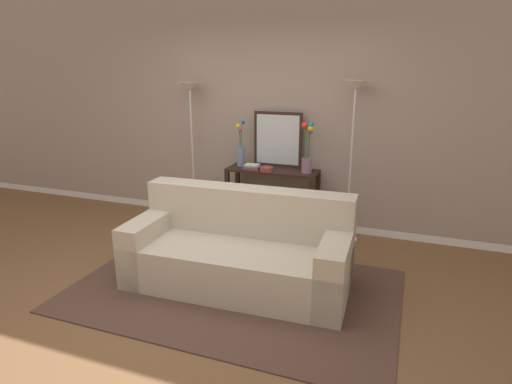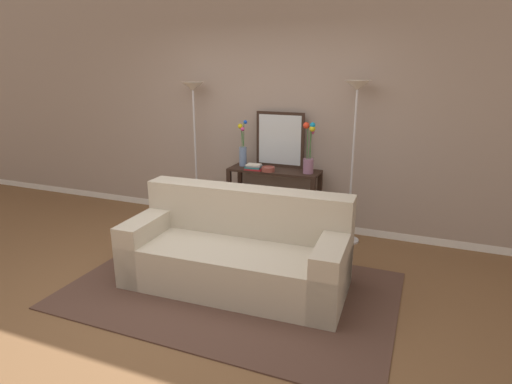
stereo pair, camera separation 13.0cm
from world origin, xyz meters
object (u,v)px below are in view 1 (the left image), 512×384
object	(u,v)px
vase_short_flowers	(307,154)
book_stack	(252,167)
vase_tall_flowers	(241,151)
couch	(240,253)
floor_lamp_right	(354,117)
wall_mirror	(278,140)
floor_lamp_left	(191,114)
book_row_under_console	(248,223)
fruit_bowl	(267,169)
console_table	(272,189)

from	to	relation	value
vase_short_flowers	book_stack	world-z (taller)	vase_short_flowers
vase_tall_flowers	couch	bearing A→B (deg)	-68.25
floor_lamp_right	vase_tall_flowers	size ratio (longest dim) A/B	3.26
wall_mirror	book_stack	bearing A→B (deg)	-131.65
book_stack	floor_lamp_right	bearing A→B (deg)	6.07
book_stack	vase_short_flowers	bearing A→B (deg)	6.44
floor_lamp_left	book_row_under_console	xyz separation A→B (m)	(0.77, -0.02, -1.36)
fruit_bowl	console_table	bearing A→B (deg)	73.98
vase_tall_flowers	book_stack	size ratio (longest dim) A/B	2.59
couch	fruit_bowl	xyz separation A→B (m)	(-0.18, 1.28, 0.50)
floor_lamp_left	book_stack	distance (m)	1.06
vase_tall_flowers	vase_short_flowers	xyz separation A→B (m)	(0.86, -0.06, 0.04)
floor_lamp_right	book_row_under_console	size ratio (longest dim) A/B	6.77
floor_lamp_left	floor_lamp_right	distance (m)	2.02
couch	vase_tall_flowers	distance (m)	1.68
couch	floor_lamp_right	size ratio (longest dim) A/B	1.12
couch	book_stack	distance (m)	1.44
couch	book_row_under_console	distance (m)	1.49
console_table	fruit_bowl	xyz separation A→B (m)	(-0.03, -0.12, 0.28)
floor_lamp_right	fruit_bowl	size ratio (longest dim) A/B	11.62
console_table	book_stack	size ratio (longest dim) A/B	5.07
fruit_bowl	book_row_under_console	distance (m)	0.82
vase_short_flowers	fruit_bowl	world-z (taller)	vase_short_flowers
floor_lamp_right	fruit_bowl	distance (m)	1.16
book_row_under_console	floor_lamp_right	bearing A→B (deg)	0.77
console_table	floor_lamp_left	size ratio (longest dim) A/B	0.62
couch	fruit_bowl	bearing A→B (deg)	97.88
book_row_under_console	vase_tall_flowers	bearing A→B (deg)	163.20
console_table	wall_mirror	size ratio (longest dim) A/B	1.65
book_row_under_console	wall_mirror	bearing A→B (deg)	25.62
console_table	book_row_under_console	bearing A→B (deg)	180.00
wall_mirror	vase_short_flowers	world-z (taller)	wall_mirror
console_table	fruit_bowl	world-z (taller)	fruit_bowl
couch	book_stack	world-z (taller)	couch
console_table	wall_mirror	distance (m)	0.61
floor_lamp_right	couch	bearing A→B (deg)	-118.97
book_row_under_console	book_stack	bearing A→B (deg)	-47.69
vase_tall_flowers	book_stack	world-z (taller)	vase_tall_flowers
floor_lamp_right	vase_tall_flowers	world-z (taller)	floor_lamp_right
wall_mirror	vase_tall_flowers	distance (m)	0.48
book_row_under_console	console_table	bearing A→B (deg)	-0.00
book_row_under_console	floor_lamp_left	bearing A→B (deg)	178.76
fruit_bowl	book_row_under_console	bearing A→B (deg)	157.04
couch	wall_mirror	size ratio (longest dim) A/B	3.08
floor_lamp_left	book_row_under_console	distance (m)	1.56
console_table	fruit_bowl	size ratio (longest dim) A/B	6.98
wall_mirror	book_stack	xyz separation A→B (m)	(-0.23, -0.26, -0.30)
vase_short_flowers	book_row_under_console	size ratio (longest dim) A/B	2.17
vase_short_flowers	book_stack	bearing A→B (deg)	-173.56
console_table	book_row_under_console	world-z (taller)	console_table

